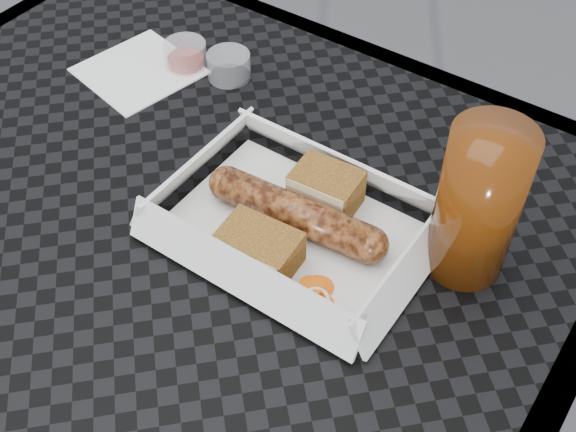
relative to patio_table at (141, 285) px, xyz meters
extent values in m
cube|color=black|center=(0.00, 0.00, 0.07)|extent=(0.80, 0.80, 0.01)
cube|color=black|center=(0.00, 0.39, 0.06)|extent=(0.80, 0.03, 0.03)
cylinder|color=black|center=(-0.35, 0.35, -0.30)|extent=(0.03, 0.03, 0.73)
cylinder|color=black|center=(0.35, 0.35, -0.30)|extent=(0.03, 0.03, 0.73)
cube|color=white|center=(0.12, 0.09, 0.08)|extent=(0.22, 0.15, 0.00)
cylinder|color=brown|center=(0.12, 0.10, 0.10)|extent=(0.15, 0.05, 0.03)
sphere|color=brown|center=(0.20, 0.10, 0.10)|extent=(0.03, 0.03, 0.03)
sphere|color=brown|center=(0.05, 0.09, 0.10)|extent=(0.03, 0.03, 0.03)
cube|color=brown|center=(0.13, 0.14, 0.10)|extent=(0.07, 0.05, 0.04)
cube|color=brown|center=(0.12, 0.04, 0.10)|extent=(0.07, 0.05, 0.04)
cylinder|color=#F55E0A|center=(0.17, 0.04, 0.08)|extent=(0.02, 0.02, 0.00)
torus|color=white|center=(0.18, 0.04, 0.08)|extent=(0.02, 0.02, 0.00)
cube|color=#B2D17F|center=(0.18, 0.04, 0.08)|extent=(0.02, 0.02, 0.00)
cube|color=white|center=(-0.17, 0.19, 0.08)|extent=(0.14, 0.14, 0.00)
cylinder|color=maroon|center=(-0.13, 0.24, 0.09)|extent=(0.05, 0.05, 0.03)
cylinder|color=silver|center=(-0.07, 0.25, 0.09)|extent=(0.05, 0.05, 0.03)
cylinder|color=#4F2206|center=(0.27, 0.15, 0.15)|extent=(0.07, 0.07, 0.15)
camera|label=1|loc=(0.37, -0.28, 0.58)|focal=45.00mm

